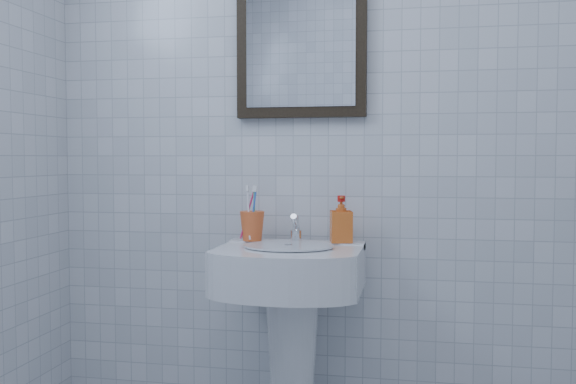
# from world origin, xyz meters

# --- Properties ---
(wall_back) EXTENTS (2.20, 0.02, 2.50)m
(wall_back) POSITION_xyz_m (0.00, 1.20, 1.25)
(wall_back) COLOR silver
(wall_back) RESTS_ON ground
(washbasin) EXTENTS (0.51, 0.37, 0.78)m
(washbasin) POSITION_xyz_m (-0.10, 0.98, 0.52)
(washbasin) COLOR white
(washbasin) RESTS_ON ground
(faucet) EXTENTS (0.04, 0.10, 0.11)m
(faucet) POSITION_xyz_m (-0.10, 1.08, 0.82)
(faucet) COLOR silver
(faucet) RESTS_ON washbasin
(toothbrush_cup) EXTENTS (0.10, 0.10, 0.11)m
(toothbrush_cup) POSITION_xyz_m (-0.27, 1.08, 0.83)
(toothbrush_cup) COLOR #E25C28
(toothbrush_cup) RESTS_ON washbasin
(soap_dispenser) EXTENTS (0.09, 0.10, 0.17)m
(soap_dispenser) POSITION_xyz_m (0.06, 1.09, 0.86)
(soap_dispenser) COLOR #DB4115
(soap_dispenser) RESTS_ON washbasin
(wall_mirror) EXTENTS (0.50, 0.04, 0.62)m
(wall_mirror) POSITION_xyz_m (-0.10, 1.18, 1.55)
(wall_mirror) COLOR black
(wall_mirror) RESTS_ON wall_back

